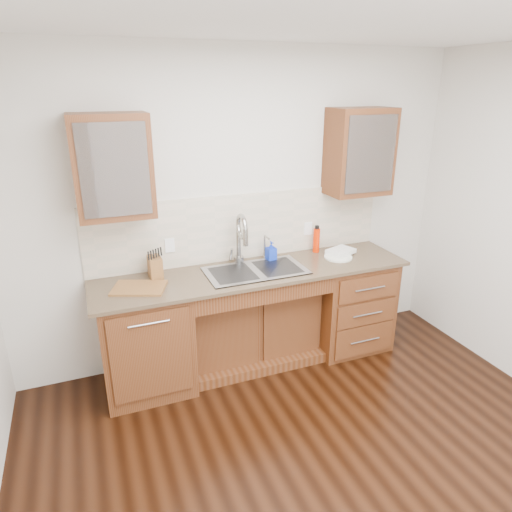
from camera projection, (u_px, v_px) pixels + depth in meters
name	position (u px, v px, depth m)	size (l,w,h in m)	color
ground	(335.00, 486.00, 2.95)	(4.00, 3.50, 0.10)	black
wall_back	(240.00, 209.00, 4.02)	(4.00, 0.10, 2.70)	beige
base_cabinet_left	(146.00, 339.00, 3.71)	(0.70, 0.62, 0.88)	#593014
base_cabinet_center	(251.00, 323.00, 4.14)	(1.20, 0.44, 0.70)	#593014
base_cabinet_right	(347.00, 301.00, 4.35)	(0.70, 0.62, 0.88)	#593014
countertop	(255.00, 272.00, 3.86)	(2.70, 0.65, 0.03)	#84705B
backsplash	(242.00, 227.00, 4.02)	(2.70, 0.02, 0.59)	beige
sink	(256.00, 280.00, 3.87)	(0.84, 0.46, 0.19)	#9E9EA5
faucet	(238.00, 241.00, 3.94)	(0.04, 0.04, 0.40)	#999993
filter_tap	(265.00, 246.00, 4.07)	(0.02, 0.02, 0.24)	#999993
upper_cabinet_left	(112.00, 167.00, 3.31)	(0.55, 0.34, 0.75)	#593014
upper_cabinet_right	(359.00, 152.00, 4.02)	(0.55, 0.34, 0.75)	#593014
outlet_left	(170.00, 245.00, 3.82)	(0.08, 0.01, 0.12)	white
outlet_right	(308.00, 229.00, 4.26)	(0.08, 0.01, 0.12)	white
soap_bottle	(271.00, 251.00, 4.05)	(0.08, 0.08, 0.18)	#1231BA
water_bottle	(316.00, 240.00, 4.24)	(0.06, 0.06, 0.23)	red
plate	(338.00, 257.00, 4.13)	(0.25, 0.25, 0.01)	silver
dish_towel	(341.00, 251.00, 4.20)	(0.24, 0.18, 0.04)	silver
knife_block	(155.00, 267.00, 3.68)	(0.10, 0.16, 0.18)	olive
cutting_board	(139.00, 288.00, 3.50)	(0.39, 0.28, 0.02)	olive
cup_left_a	(104.00, 175.00, 3.30)	(0.11, 0.11, 0.09)	silver
cup_left_b	(120.00, 174.00, 3.34)	(0.10, 0.10, 0.09)	white
cup_right_a	(347.00, 158.00, 4.00)	(0.13, 0.13, 0.10)	white
cup_right_b	(373.00, 157.00, 4.09)	(0.10, 0.10, 0.09)	silver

